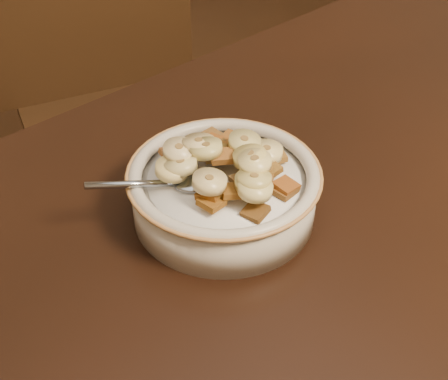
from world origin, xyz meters
TOP-DOWN VIEW (x-y plane):
  - table at (0.00, 0.00)m, footprint 1.44×0.96m
  - chair at (0.16, 0.71)m, footprint 0.54×0.54m
  - cereal_bowl at (-0.07, 0.18)m, footprint 0.18×0.18m
  - milk at (-0.07, 0.18)m, footprint 0.15×0.15m
  - spoon at (-0.10, 0.19)m, footprint 0.05×0.05m
  - cereal_square_0 at (-0.03, 0.22)m, footprint 0.03×0.03m
  - cereal_square_1 at (-0.11, 0.16)m, footprint 0.03×0.03m
  - cereal_square_2 at (-0.07, 0.18)m, footprint 0.03×0.03m
  - cereal_square_3 at (-0.09, 0.15)m, footprint 0.03×0.03m
  - cereal_square_4 at (-0.05, 0.19)m, footprint 0.03×0.03m
  - cereal_square_5 at (-0.02, 0.17)m, footprint 0.03×0.03m
  - cereal_square_6 at (-0.10, 0.16)m, footprint 0.02×0.02m
  - cereal_square_7 at (-0.02, 0.19)m, footprint 0.03×0.03m
  - cereal_square_8 at (-0.06, 0.20)m, footprint 0.02×0.03m
  - cereal_square_9 at (-0.05, 0.22)m, footprint 0.03×0.03m
  - cereal_square_10 at (-0.04, 0.15)m, footprint 0.02×0.02m
  - cereal_square_11 at (-0.07, 0.20)m, footprint 0.03×0.03m
  - cereal_square_12 at (-0.06, 0.14)m, footprint 0.03×0.03m
  - cereal_square_13 at (-0.08, 0.23)m, footprint 0.03×0.03m
  - cereal_square_14 at (-0.03, 0.19)m, footprint 0.03×0.03m
  - cereal_square_15 at (-0.11, 0.15)m, footprint 0.02×0.02m
  - cereal_square_16 at (-0.05, 0.13)m, footprint 0.02×0.02m
  - cereal_square_17 at (-0.09, 0.12)m, footprint 0.02×0.02m
  - cereal_square_18 at (-0.08, 0.23)m, footprint 0.03×0.03m
  - cereal_square_19 at (-0.10, 0.23)m, footprint 0.02×0.02m
  - cereal_square_20 at (-0.07, 0.14)m, footprint 0.03×0.03m
  - cereal_square_21 at (-0.05, 0.23)m, footprint 0.02×0.02m
  - cereal_square_22 at (-0.04, 0.13)m, footprint 0.02×0.02m
  - cereal_square_23 at (-0.07, 0.20)m, footprint 0.03×0.03m
  - cereal_square_24 at (-0.10, 0.22)m, footprint 0.02×0.02m
  - cereal_square_25 at (-0.07, 0.15)m, footprint 0.02×0.02m
  - cereal_square_26 at (-0.05, 0.20)m, footprint 0.03×0.03m
  - cereal_square_27 at (-0.09, 0.23)m, footprint 0.02×0.02m
  - banana_slice_0 at (-0.03, 0.17)m, footprint 0.04×0.04m
  - banana_slice_1 at (-0.08, 0.21)m, footprint 0.04×0.04m
  - banana_slice_2 at (-0.08, 0.13)m, footprint 0.04×0.04m
  - banana_slice_3 at (-0.12, 0.20)m, footprint 0.03×0.03m
  - banana_slice_4 at (-0.05, 0.18)m, footprint 0.04×0.04m
  - banana_slice_5 at (-0.07, 0.14)m, footprint 0.04×0.04m
  - banana_slice_6 at (-0.08, 0.20)m, footprint 0.04×0.04m
  - banana_slice_7 at (-0.06, 0.16)m, footprint 0.04×0.04m
  - banana_slice_8 at (-0.10, 0.21)m, footprint 0.04×0.04m
  - banana_slice_9 at (-0.11, 0.20)m, footprint 0.04×0.04m
  - banana_slice_10 at (-0.11, 0.16)m, footprint 0.04×0.04m
  - banana_slice_11 at (-0.06, 0.15)m, footprint 0.03×0.03m
  - banana_slice_12 at (-0.07, 0.14)m, footprint 0.04×0.04m

SIDE VIEW (x-z plane):
  - chair at x=0.16m, z-range 0.00..1.00m
  - table at x=0.00m, z-range 0.71..0.75m
  - cereal_bowl at x=-0.07m, z-range 0.75..0.79m
  - milk at x=-0.07m, z-range 0.79..0.79m
  - spoon at x=-0.10m, z-range 0.79..0.80m
  - cereal_square_17 at x=-0.09m, z-range 0.79..0.80m
  - cereal_square_16 at x=-0.05m, z-range 0.79..0.80m
  - cereal_square_18 at x=-0.08m, z-range 0.79..0.80m
  - cereal_square_13 at x=-0.08m, z-range 0.80..0.80m
  - cereal_square_21 at x=-0.05m, z-range 0.80..0.80m
  - cereal_square_19 at x=-0.10m, z-range 0.79..0.81m
  - cereal_square_5 at x=-0.02m, z-range 0.80..0.80m
  - cereal_square_0 at x=-0.03m, z-range 0.80..0.81m
  - cereal_square_7 at x=-0.02m, z-range 0.79..0.81m
  - cereal_square_22 at x=-0.04m, z-range 0.80..0.81m
  - cereal_square_14 at x=-0.03m, z-range 0.80..0.81m
  - cereal_square_27 at x=-0.09m, z-range 0.80..0.81m
  - cereal_square_24 at x=-0.10m, z-range 0.80..0.81m
  - cereal_square_15 at x=-0.11m, z-range 0.80..0.81m
  - cereal_square_9 at x=-0.05m, z-range 0.80..0.81m
  - cereal_square_12 at x=-0.06m, z-range 0.80..0.81m
  - cereal_square_10 at x=-0.04m, z-range 0.80..0.81m
  - cereal_square_20 at x=-0.07m, z-range 0.80..0.81m
  - cereal_square_3 at x=-0.09m, z-range 0.80..0.81m
  - cereal_square_6 at x=-0.10m, z-range 0.80..0.81m
  - cereal_square_1 at x=-0.11m, z-range 0.80..0.81m
  - cereal_square_8 at x=-0.06m, z-range 0.80..0.81m
  - cereal_square_4 at x=-0.05m, z-range 0.80..0.81m
  - cereal_square_25 at x=-0.07m, z-range 0.80..0.81m
  - cereal_square_11 at x=-0.07m, z-range 0.80..0.81m
  - cereal_square_26 at x=-0.05m, z-range 0.80..0.82m
  - cereal_square_23 at x=-0.07m, z-range 0.80..0.82m
  - banana_slice_3 at x=-0.12m, z-range 0.80..0.82m
  - banana_slice_0 at x=-0.03m, z-range 0.81..0.82m
  - banana_slice_9 at x=-0.11m, z-range 0.81..0.82m
  - banana_slice_12 at x=-0.07m, z-range 0.81..0.82m
  - banana_slice_2 at x=-0.08m, z-range 0.81..0.82m
  - cereal_square_2 at x=-0.07m, z-range 0.81..0.82m
  - banana_slice_10 at x=-0.11m, z-range 0.81..0.83m
  - banana_slice_8 at x=-0.10m, z-range 0.81..0.83m
  - banana_slice_5 at x=-0.07m, z-range 0.81..0.83m
  - banana_slice_1 at x=-0.08m, z-range 0.81..0.83m
  - banana_slice_4 at x=-0.05m, z-range 0.81..0.83m
  - banana_slice_6 at x=-0.08m, z-range 0.81..0.83m
  - banana_slice_7 at x=-0.06m, z-range 0.82..0.83m
  - banana_slice_11 at x=-0.06m, z-range 0.82..0.83m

